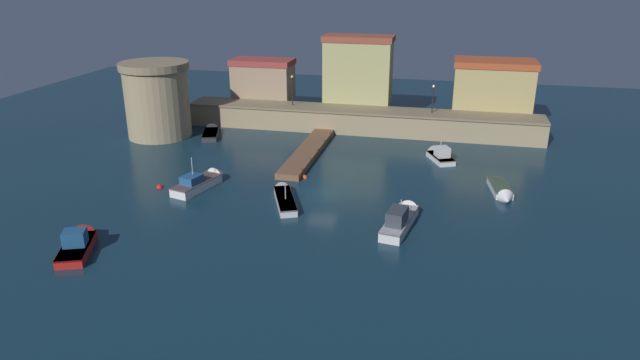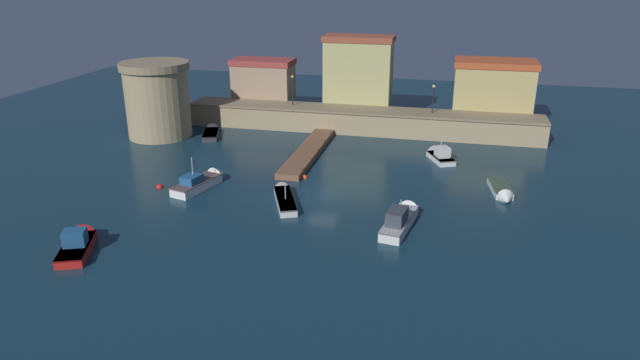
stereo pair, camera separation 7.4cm
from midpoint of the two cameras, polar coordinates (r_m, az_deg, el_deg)
name	(u,v)px [view 1 (the left image)]	position (r m, az deg, el deg)	size (l,w,h in m)	color
ground_plane	(322,194)	(48.91, 0.14, -1.44)	(109.14, 109.14, 0.00)	#112D3D
quay_wall	(360,120)	(67.29, 4.02, 6.01)	(41.48, 4.26, 2.74)	#9E8966
old_town_backdrop	(389,77)	(70.08, 6.91, 10.19)	(36.62, 5.53, 8.16)	#A08368
fortress_tower	(157,99)	(67.23, -16.07, 7.80)	(7.67, 7.67, 8.46)	#9E8966
pier_dock	(308,152)	(59.08, -1.26, 2.85)	(2.29, 15.74, 0.70)	brown
quay_lamp_0	(292,86)	(68.18, -2.84, 9.45)	(0.32, 0.32, 3.58)	black
quay_lamp_1	(433,94)	(65.73, 11.26, 8.45)	(0.32, 0.32, 3.19)	black
moored_boat_0	(211,132)	(67.28, -10.89, 4.76)	(3.21, 5.70, 1.51)	#333338
moored_boat_1	(438,155)	(58.93, 11.75, 2.52)	(3.45, 5.01, 2.58)	white
moored_boat_2	(284,196)	(47.82, -3.71, -1.60)	(3.91, 6.86, 2.28)	silver
moored_boat_3	(203,181)	(51.57, -11.74, -0.08)	(3.30, 6.69, 3.52)	white
moored_boat_4	(502,192)	(51.04, 17.78, -1.12)	(2.17, 5.44, 1.38)	white
moored_boat_5	(402,217)	(43.52, 8.15, -3.74)	(2.67, 7.38, 2.56)	silver
moored_boat_6	(79,241)	(43.22, -23.07, -5.67)	(3.76, 5.99, 2.23)	red
mooring_buoy_0	(305,178)	(52.67, -1.61, 0.22)	(0.58, 0.58, 0.58)	#EA4C19
mooring_buoy_1	(160,188)	(52.35, -15.84, -0.74)	(0.62, 0.62, 0.62)	red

